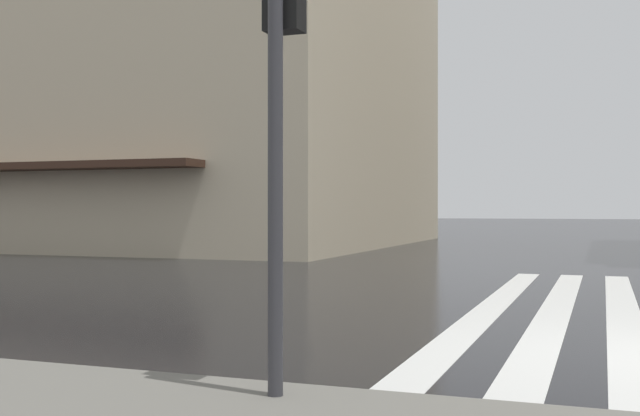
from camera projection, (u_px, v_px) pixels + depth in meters
traffic_signal_post at (281, 55)px, 6.16m from camera, size 0.44×0.30×3.73m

